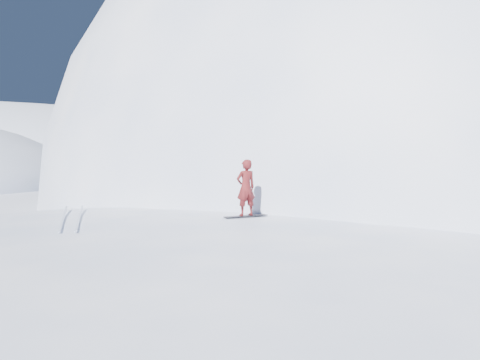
# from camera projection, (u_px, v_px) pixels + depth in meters

# --- Properties ---
(ground) EXTENTS (400.00, 400.00, 0.00)m
(ground) POSITION_uv_depth(u_px,v_px,m) (128.00, 344.00, 9.78)
(ground) COLOR white
(ground) RESTS_ON ground
(near_ridge) EXTENTS (36.00, 28.00, 4.80)m
(near_ridge) POSITION_uv_depth(u_px,v_px,m) (169.00, 298.00, 12.91)
(near_ridge) COLOR white
(near_ridge) RESTS_ON ground
(summit_peak) EXTENTS (60.00, 56.00, 56.00)m
(summit_peak) POSITION_uv_depth(u_px,v_px,m) (394.00, 204.00, 39.36)
(summit_peak) COLOR white
(summit_peak) RESTS_ON ground
(peak_shoulder) EXTENTS (28.00, 24.00, 18.00)m
(peak_shoulder) POSITION_uv_depth(u_px,v_px,m) (289.00, 216.00, 31.26)
(peak_shoulder) COLOR white
(peak_shoulder) RESTS_ON ground
(wind_bumps) EXTENTS (16.00, 14.40, 1.00)m
(wind_bumps) POSITION_uv_depth(u_px,v_px,m) (113.00, 312.00, 11.76)
(wind_bumps) COLOR white
(wind_bumps) RESTS_ON ground
(snowboard) EXTENTS (1.47, 0.70, 0.02)m
(snowboard) POSITION_uv_depth(u_px,v_px,m) (246.00, 216.00, 13.50)
(snowboard) COLOR black
(snowboard) RESTS_ON near_ridge
(snowboarder) EXTENTS (0.74, 0.60, 1.77)m
(snowboarder) POSITION_uv_depth(u_px,v_px,m) (246.00, 188.00, 13.45)
(snowboarder) COLOR maroon
(snowboarder) RESTS_ON snowboard
(board_tracks) EXTENTS (1.47, 5.95, 0.04)m
(board_tracks) POSITION_uv_depth(u_px,v_px,m) (72.00, 216.00, 13.48)
(board_tracks) COLOR silver
(board_tracks) RESTS_ON ground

